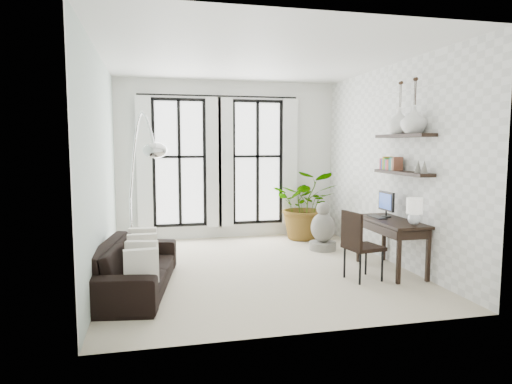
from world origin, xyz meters
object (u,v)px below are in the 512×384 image
object	(u,v)px
desk	(393,224)
arc_lamp	(141,149)
buddha	(323,230)
plant	(306,205)
sofa	(135,266)
desk_chair	(358,241)

from	to	relation	value
desk	arc_lamp	size ratio (longest dim) A/B	0.56
arc_lamp	buddha	size ratio (longest dim) A/B	2.72
plant	buddha	xyz separation A→B (m)	(-0.02, -1.00, -0.33)
plant	desk	xyz separation A→B (m)	(0.46, -2.61, 0.03)
sofa	plant	xyz separation A→B (m)	(3.29, 2.59, 0.38)
desk_chair	arc_lamp	xyz separation A→B (m)	(-2.97, 1.08, 1.29)
plant	desk_chair	world-z (taller)	plant
desk	desk_chair	size ratio (longest dim) A/B	1.36
desk	buddha	bearing A→B (deg)	106.29
sofa	desk	world-z (taller)	desk
plant	desk	size ratio (longest dim) A/B	1.05
plant	buddha	world-z (taller)	plant
desk	desk_chair	xyz separation A→B (m)	(-0.68, -0.26, -0.17)
arc_lamp	buddha	bearing A→B (deg)	14.08
plant	desk_chair	size ratio (longest dim) A/B	1.42
plant	arc_lamp	size ratio (longest dim) A/B	0.59
sofa	buddha	size ratio (longest dim) A/B	2.51
sofa	desk_chair	bearing A→B (deg)	-86.20
sofa	desk	bearing A→B (deg)	-81.26
desk_chair	buddha	bearing A→B (deg)	73.80
arc_lamp	buddha	xyz separation A→B (m)	(3.17, 0.80, -1.49)
sofa	plant	size ratio (longest dim) A/B	1.58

